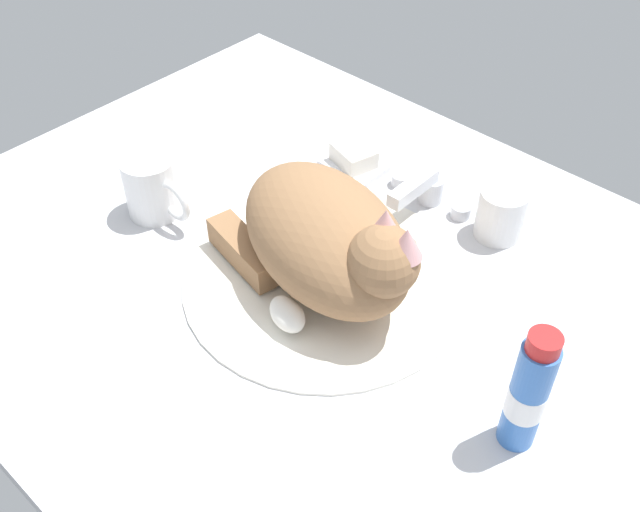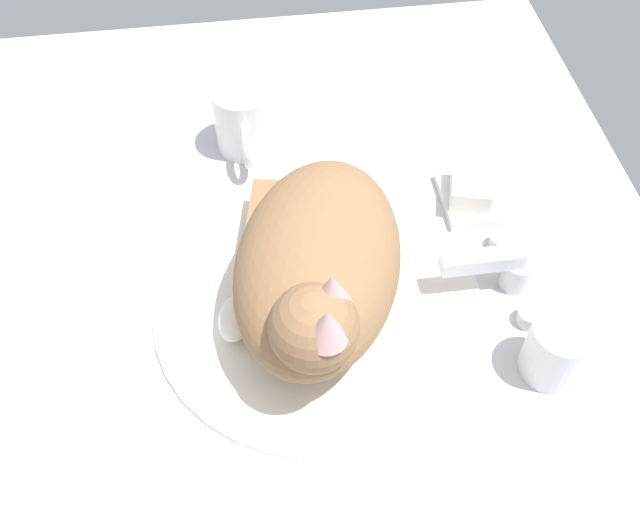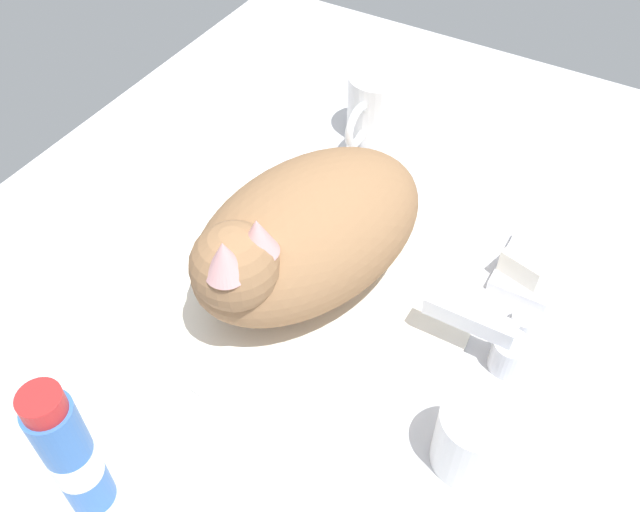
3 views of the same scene
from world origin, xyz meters
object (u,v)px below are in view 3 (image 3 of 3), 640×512
Objects in this scene: rinse_cup at (472,439)px; toothpaste_bottle at (71,455)px; soap_bar at (534,257)px; cat at (302,235)px; coffee_mug at (375,107)px; faucet at (496,344)px.

toothpaste_bottle is (18.83, -25.90, 3.82)cm from rinse_cup.
soap_bar is at bearing 150.82° from toothpaste_bottle.
rinse_cup is at bearing 66.00° from cat.
coffee_mug reaches higher than soap_bar.
soap_bar is at bearing -177.88° from faucet.
cat reaches higher than soap_bar.
toothpaste_bottle is (42.51, -23.74, 4.78)cm from soap_bar.
soap_bar is 0.39× the size of toothpaste_bottle.
faucet is at bearing 2.12° from soap_bar.
rinse_cup is (37.25, 28.11, -0.83)cm from coffee_mug.
rinse_cup reaches higher than soap_bar.
faucet is at bearing -171.30° from rinse_cup.
coffee_mug is 0.73× the size of toothpaste_bottle.
faucet is at bearing 45.19° from coffee_mug.
cat is 25.09cm from soap_bar.
coffee_mug is 46.68cm from rinse_cup.
faucet is 37.30cm from coffee_mug.
cat is 2.69× the size of coffee_mug.
toothpaste_bottle is at bearing -53.98° from rinse_cup.
cat reaches higher than faucet.
faucet is 0.85× the size of toothpaste_bottle.
cat reaches higher than rinse_cup.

